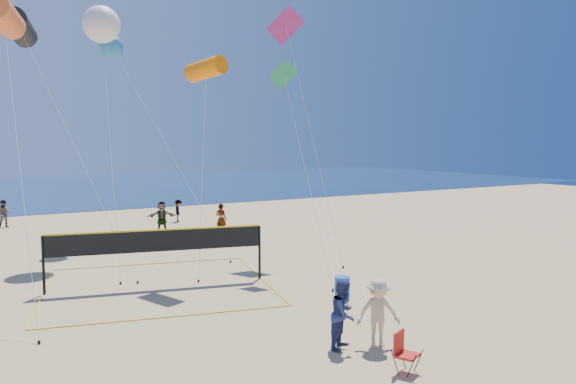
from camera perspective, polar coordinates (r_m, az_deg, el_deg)
ocean at (r=71.56m, az=-25.42°, el=0.21°), size 140.00×50.00×0.03m
bystander_a at (r=15.63m, az=5.67°, el=-12.23°), size 1.15×1.09×1.88m
bystander_b at (r=15.89m, az=9.16°, el=-11.97°), size 1.40×1.15×1.88m
far_person_1 at (r=35.57m, az=-12.69°, el=-2.46°), size 1.84×1.07×1.90m
far_person_2 at (r=34.04m, az=-6.81°, el=-2.74°), size 0.77×0.81×1.86m
far_person_3 at (r=40.78m, az=-26.86°, el=-2.00°), size 0.97×0.81×1.80m
far_person_4 at (r=39.86m, az=-11.07°, el=-1.88°), size 0.86×1.12×1.54m
camp_chair at (r=14.42m, az=11.62°, el=-15.41°), size 0.69×0.79×1.11m
trash_barrel at (r=20.29m, az=5.53°, el=-9.69°), size 0.70×0.70×0.81m
volleyball_net at (r=22.32m, az=-13.14°, el=-5.53°), size 10.03×9.92×2.23m
kite_0 at (r=24.71m, az=-26.93°, el=15.62°), size 1.80×9.07×11.00m
kite_1 at (r=28.14m, az=-25.60°, el=14.79°), size 4.16×7.29×11.24m
kite_2 at (r=24.16m, az=-8.33°, el=12.24°), size 1.82×2.54×9.12m
kite_4 at (r=24.82m, az=-0.09°, el=10.39°), size 1.33×5.29×9.21m
kite_5 at (r=29.21m, az=-0.02°, el=15.66°), size 1.66×5.80×12.41m
kite_6 at (r=30.33m, az=-18.43°, el=15.85°), size 2.30×8.23×12.27m
kite_7 at (r=33.45m, az=-17.45°, el=13.93°), size 3.64×9.50×11.46m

